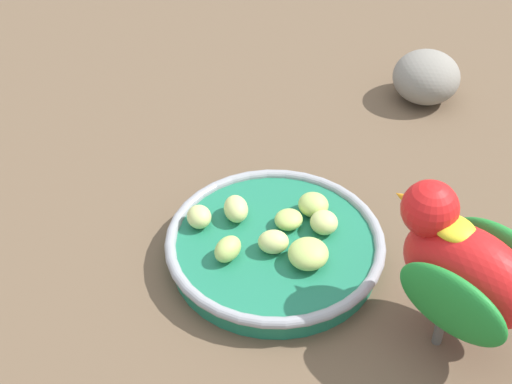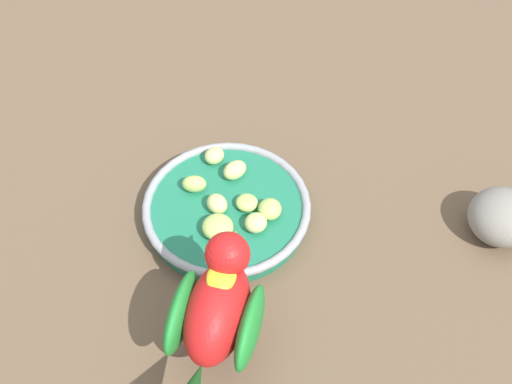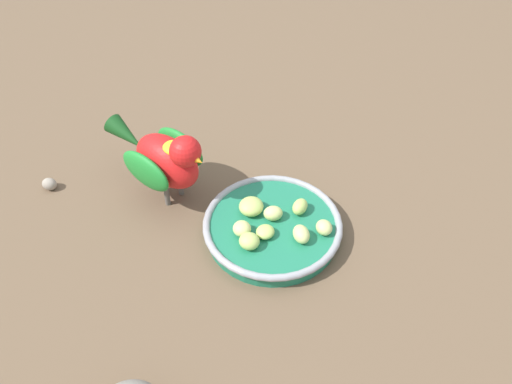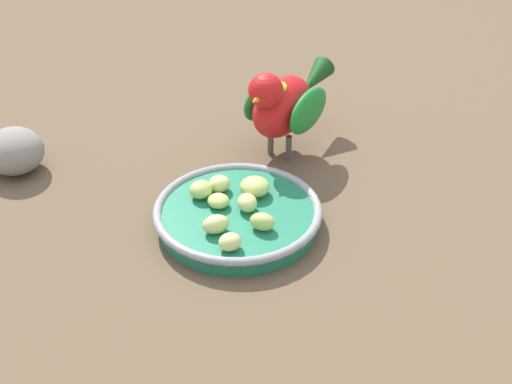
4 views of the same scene
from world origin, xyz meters
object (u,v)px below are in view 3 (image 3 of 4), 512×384
object	(u,v)px
apple_piece_5	(249,241)
feeding_bowl	(272,229)
apple_piece_1	(273,213)
parrot	(165,158)
apple_piece_0	(265,232)
pebble_0	(49,184)
apple_piece_3	(251,206)
apple_piece_4	(242,229)
apple_piece_7	(324,227)
apple_piece_6	(300,207)
apple_piece_2	(301,234)

from	to	relation	value
apple_piece_5	feeding_bowl	bearing A→B (deg)	-38.80
apple_piece_1	parrot	distance (m)	0.18
apple_piece_0	pebble_0	world-z (taller)	apple_piece_0
apple_piece_3	apple_piece_5	distance (m)	0.07
apple_piece_1	apple_piece_3	distance (m)	0.04
feeding_bowl	apple_piece_1	distance (m)	0.02
apple_piece_3	apple_piece_5	world-z (taller)	same
apple_piece_1	parrot	world-z (taller)	parrot
apple_piece_1	apple_piece_4	world-z (taller)	same
apple_piece_7	feeding_bowl	bearing A→B (deg)	82.46
apple_piece_7	parrot	bearing A→B (deg)	69.81
apple_piece_6	apple_piece_3	bearing A→B (deg)	92.19
apple_piece_0	apple_piece_1	size ratio (longest dim) A/B	0.96
apple_piece_7	parrot	xyz separation A→B (m)	(0.09, 0.24, 0.05)
feeding_bowl	apple_piece_6	world-z (taller)	apple_piece_6
apple_piece_1	apple_piece_6	xyz separation A→B (m)	(0.01, -0.04, 0.00)
apple_piece_1	pebble_0	xyz separation A→B (m)	(0.07, 0.37, -0.02)
apple_piece_2	apple_piece_5	distance (m)	0.08
apple_piece_6	pebble_0	xyz separation A→B (m)	(0.06, 0.41, -0.02)
feeding_bowl	apple_piece_2	size ratio (longest dim) A/B	6.49
apple_piece_7	pebble_0	bearing A→B (deg)	77.42
apple_piece_0	apple_piece_7	size ratio (longest dim) A/B	1.04
apple_piece_1	parrot	xyz separation A→B (m)	(0.06, 0.17, 0.05)
apple_piece_3	apple_piece_6	world-z (taller)	apple_piece_3
apple_piece_0	apple_piece_3	world-z (taller)	apple_piece_3
apple_piece_1	apple_piece_0	bearing A→B (deg)	162.80
apple_piece_3	pebble_0	bearing A→B (deg)	79.60
apple_piece_5	apple_piece_6	world-z (taller)	same
feeding_bowl	apple_piece_1	xyz separation A→B (m)	(0.02, -0.00, 0.02)
apple_piece_0	apple_piece_1	bearing A→B (deg)	-17.20
parrot	apple_piece_7	bearing A→B (deg)	16.84
apple_piece_2	apple_piece_5	xyz separation A→B (m)	(-0.02, 0.07, -0.00)
feeding_bowl	apple_piece_3	size ratio (longest dim) A/B	5.53
apple_piece_7	apple_piece_3	bearing A→B (deg)	70.94
apple_piece_3	apple_piece_7	bearing A→B (deg)	-109.06
apple_piece_0	apple_piece_2	bearing A→B (deg)	-95.69
apple_piece_2	apple_piece_0	bearing A→B (deg)	84.31
apple_piece_3	apple_piece_6	bearing A→B (deg)	-87.81
feeding_bowl	pebble_0	size ratio (longest dim) A/B	8.65
apple_piece_4	feeding_bowl	bearing A→B (deg)	-69.00
apple_piece_5	apple_piece_0	bearing A→B (deg)	-46.63
pebble_0	apple_piece_2	bearing A→B (deg)	-105.53
apple_piece_7	apple_piece_2	bearing A→B (deg)	113.84
apple_piece_4	apple_piece_7	distance (m)	0.12
feeding_bowl	apple_piece_4	world-z (taller)	apple_piece_4
feeding_bowl	parrot	world-z (taller)	parrot
feeding_bowl	apple_piece_0	distance (m)	0.03
apple_piece_1	apple_piece_7	world-z (taller)	same
apple_piece_5	apple_piece_6	xyz separation A→B (m)	(0.07, -0.07, -0.00)
feeding_bowl	parrot	bearing A→B (deg)	64.63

